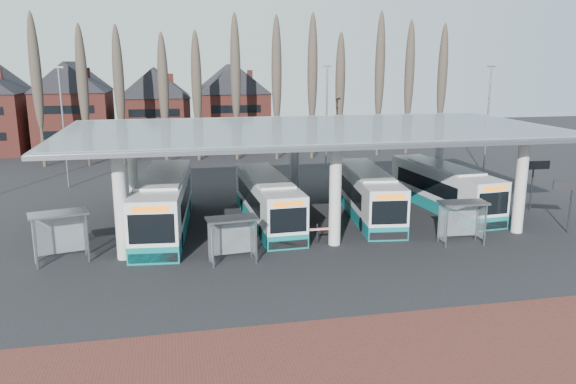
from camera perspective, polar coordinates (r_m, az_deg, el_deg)
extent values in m
plane|color=black|center=(31.19, 6.02, -6.73)|extent=(140.00, 140.00, 0.00)
cube|color=#582723|center=(21.14, 16.38, -17.37)|extent=(70.00, 10.00, 0.03)
cylinder|color=#B9B9B5|center=(31.45, -16.65, -1.34)|extent=(0.70, 0.70, 6.00)
cylinder|color=#B9B9B5|center=(42.18, -15.48, 2.33)|extent=(0.70, 0.70, 6.00)
cylinder|color=#B9B9B5|center=(32.62, 4.82, -0.31)|extent=(0.70, 0.70, 6.00)
cylinder|color=#B9B9B5|center=(43.06, 0.67, 3.02)|extent=(0.70, 0.70, 6.00)
cylinder|color=#B9B9B5|center=(37.77, 22.56, 0.57)|extent=(0.70, 0.70, 6.00)
cylinder|color=#B9B9B5|center=(47.08, 15.11, 3.44)|extent=(0.70, 0.70, 6.00)
cube|color=gray|center=(37.28, 2.51, 6.48)|extent=(32.00, 16.00, 0.12)
cube|color=silver|center=(37.28, 2.51, 6.59)|extent=(31.50, 15.50, 0.04)
cone|color=#473D33|center=(62.33, -23.96, 8.98)|extent=(0.36, 0.36, 14.50)
ellipsoid|color=#473D33|center=(62.26, -24.11, 10.57)|extent=(1.10, 1.10, 11.02)
cone|color=#473D33|center=(61.63, -20.29, 9.26)|extent=(0.36, 0.36, 14.50)
ellipsoid|color=#473D33|center=(61.56, -20.42, 10.87)|extent=(1.10, 1.10, 11.02)
cone|color=#473D33|center=(61.18, -16.53, 9.50)|extent=(0.36, 0.36, 14.50)
ellipsoid|color=#473D33|center=(61.11, -16.64, 11.13)|extent=(1.10, 1.10, 11.02)
cone|color=#473D33|center=(60.99, -12.74, 9.71)|extent=(0.36, 0.36, 14.50)
ellipsoid|color=#473D33|center=(60.92, -12.82, 11.34)|extent=(1.10, 1.10, 11.02)
cone|color=#473D33|center=(61.07, -8.93, 9.87)|extent=(0.36, 0.36, 14.50)
ellipsoid|color=#473D33|center=(61.00, -8.99, 11.50)|extent=(1.10, 1.10, 11.02)
cone|color=#473D33|center=(61.40, -5.15, 9.99)|extent=(0.36, 0.36, 14.50)
ellipsoid|color=#473D33|center=(61.33, -5.18, 11.61)|extent=(1.10, 1.10, 11.02)
cone|color=#473D33|center=(61.99, -1.41, 10.07)|extent=(0.36, 0.36, 14.50)
ellipsoid|color=#473D33|center=(61.92, -1.42, 11.68)|extent=(1.10, 1.10, 11.02)
cone|color=#473D33|center=(62.83, 2.23, 10.10)|extent=(0.36, 0.36, 14.50)
ellipsoid|color=#473D33|center=(62.76, 2.25, 11.69)|extent=(1.10, 1.10, 11.02)
cone|color=#473D33|center=(63.91, 5.77, 10.10)|extent=(0.36, 0.36, 14.50)
ellipsoid|color=#473D33|center=(63.84, 5.81, 11.66)|extent=(1.10, 1.10, 11.02)
cone|color=#473D33|center=(65.22, 9.18, 10.06)|extent=(0.36, 0.36, 14.50)
ellipsoid|color=#473D33|center=(65.15, 9.23, 11.59)|extent=(1.10, 1.10, 11.02)
cone|color=#473D33|center=(66.74, 12.44, 9.99)|extent=(0.36, 0.36, 14.50)
ellipsoid|color=#473D33|center=(66.68, 12.51, 11.48)|extent=(1.10, 1.10, 11.02)
cone|color=#473D33|center=(68.46, 15.54, 9.89)|extent=(0.36, 0.36, 14.50)
ellipsoid|color=#473D33|center=(68.40, 15.64, 11.35)|extent=(1.10, 1.10, 11.02)
cube|color=maroon|center=(73.13, -20.79, 6.75)|extent=(8.00, 10.00, 7.00)
pyramid|color=black|center=(72.79, -21.24, 12.22)|extent=(8.30, 10.30, 3.50)
cube|color=maroon|center=(72.27, -13.28, 7.18)|extent=(8.00, 10.00, 7.00)
pyramid|color=black|center=(71.92, -13.58, 12.73)|extent=(8.30, 10.30, 3.50)
cube|color=maroon|center=(72.64, -5.71, 7.49)|extent=(8.00, 10.00, 7.00)
pyramid|color=black|center=(72.30, -5.84, 13.02)|extent=(8.30, 10.30, 3.50)
cylinder|color=slate|center=(50.99, -21.82, 5.94)|extent=(0.16, 0.16, 10.00)
cube|color=slate|center=(50.68, -22.32, 11.66)|extent=(0.80, 0.15, 0.15)
cylinder|color=slate|center=(56.25, 3.94, 7.43)|extent=(0.16, 0.16, 10.00)
cube|color=slate|center=(55.98, 4.02, 12.63)|extent=(0.80, 0.15, 0.15)
cylinder|color=slate|center=(56.33, 19.60, 6.72)|extent=(0.16, 0.16, 10.00)
cube|color=slate|center=(56.05, 20.00, 11.89)|extent=(0.80, 0.15, 0.15)
cube|color=silver|center=(36.51, -12.49, -0.85)|extent=(3.91, 13.09, 3.01)
cube|color=#0D6869|center=(36.88, -12.38, -3.04)|extent=(3.93, 13.12, 0.97)
cube|color=silver|center=(36.17, -12.61, 1.54)|extent=(3.16, 7.93, 0.19)
cube|color=black|center=(37.00, -12.42, -0.49)|extent=(3.62, 9.50, 1.18)
cube|color=black|center=(30.33, -13.70, -3.67)|extent=(2.41, 0.28, 1.61)
cube|color=black|center=(42.72, -11.65, 1.36)|extent=(2.33, 0.28, 1.29)
cube|color=orange|center=(30.04, -13.81, -1.71)|extent=(1.92, 0.23, 0.32)
cube|color=black|center=(30.83, -13.53, -6.53)|extent=(2.60, 0.32, 0.54)
cylinder|color=black|center=(33.15, -15.21, -4.98)|extent=(0.39, 1.05, 1.03)
cylinder|color=black|center=(32.86, -10.92, -4.91)|extent=(0.39, 1.05, 1.03)
cylinder|color=black|center=(40.62, -13.61, -1.56)|extent=(0.39, 1.05, 1.03)
cylinder|color=black|center=(40.38, -10.11, -1.48)|extent=(0.39, 1.05, 1.03)
cube|color=silver|center=(37.23, -2.08, -0.60)|extent=(2.86, 11.57, 2.68)
cube|color=#0D6869|center=(37.56, -2.06, -2.52)|extent=(2.88, 11.59, 0.86)
cube|color=silver|center=(36.93, -2.10, 1.49)|extent=(2.45, 6.97, 0.17)
cube|color=black|center=(37.67, -2.23, -0.29)|extent=(2.78, 8.36, 1.05)
cube|color=black|center=(31.82, 0.04, -2.90)|extent=(2.15, 0.14, 1.44)
cube|color=black|center=(42.70, -3.66, 1.29)|extent=(2.08, 0.13, 1.15)
cube|color=orange|center=(31.57, 0.04, -1.23)|extent=(1.71, 0.11, 0.29)
cube|color=black|center=(32.26, 0.03, -5.35)|extent=(2.32, 0.16, 0.48)
cylinder|color=black|center=(33.92, -2.63, -4.20)|extent=(0.30, 0.93, 0.92)
cylinder|color=black|center=(34.40, 0.99, -3.94)|extent=(0.30, 0.93, 0.92)
cylinder|color=black|center=(40.55, -4.57, -1.33)|extent=(0.30, 0.93, 0.92)
cylinder|color=black|center=(40.94, -1.51, -1.15)|extent=(0.30, 0.93, 0.92)
cube|color=silver|center=(39.36, 8.07, 0.06)|extent=(3.79, 11.83, 2.71)
cube|color=#0D6869|center=(39.67, 8.01, -1.78)|extent=(3.82, 11.85, 0.87)
cube|color=silver|center=(39.07, 8.14, 2.06)|extent=(3.01, 7.18, 0.17)
cube|color=black|center=(39.80, 7.92, 0.35)|extent=(3.46, 8.60, 1.07)
cube|color=black|center=(33.91, 10.28, -2.07)|extent=(2.17, 0.31, 1.45)
cube|color=black|center=(44.87, 6.42, 1.84)|extent=(2.09, 0.30, 1.16)
cube|color=orange|center=(33.67, 10.34, -0.48)|extent=(1.72, 0.25, 0.29)
cube|color=black|center=(34.32, 10.17, -4.41)|extent=(2.34, 0.35, 0.48)
cylinder|color=black|center=(35.97, 7.59, -3.29)|extent=(0.38, 0.95, 0.93)
cylinder|color=black|center=(36.52, 11.02, -3.17)|extent=(0.38, 0.95, 0.93)
cylinder|color=black|center=(42.65, 5.53, -0.62)|extent=(0.38, 0.95, 0.93)
cylinder|color=black|center=(43.12, 8.46, -0.55)|extent=(0.38, 0.95, 0.93)
cube|color=silver|center=(42.43, 15.51, 0.65)|extent=(3.44, 11.79, 2.71)
cube|color=#0D6869|center=(42.72, 15.41, -1.06)|extent=(3.47, 11.81, 0.87)
cube|color=silver|center=(42.16, 15.63, 2.52)|extent=(2.81, 7.14, 0.17)
cube|color=black|center=(42.81, 15.18, 0.92)|extent=(3.21, 8.55, 1.07)
cube|color=black|center=(37.78, 20.13, -1.11)|extent=(2.17, 0.24, 1.45)
cube|color=black|center=(47.30, 11.83, 2.23)|extent=(2.10, 0.24, 1.16)
cube|color=orange|center=(37.56, 20.25, 0.33)|extent=(1.73, 0.19, 0.29)
cube|color=black|center=(38.15, 19.95, -3.22)|extent=(2.34, 0.28, 0.48)
cylinder|color=black|center=(39.13, 16.84, -2.39)|extent=(0.35, 0.95, 0.93)
cylinder|color=black|center=(40.39, 19.50, -2.11)|extent=(0.35, 0.95, 0.93)
cylinder|color=black|center=(45.00, 11.94, -0.12)|extent=(0.35, 0.95, 0.93)
cylinder|color=black|center=(46.09, 14.39, 0.06)|extent=(0.35, 0.95, 0.93)
cube|color=gray|center=(31.80, -24.31, -4.95)|extent=(0.10, 0.10, 2.66)
cube|color=gray|center=(31.95, -19.74, -4.45)|extent=(0.10, 0.10, 2.66)
cube|color=gray|center=(32.92, -24.41, -4.36)|extent=(0.10, 0.10, 2.66)
cube|color=gray|center=(33.07, -19.99, -3.89)|extent=(0.10, 0.10, 2.66)
cube|color=gray|center=(32.04, -22.32, -2.05)|extent=(3.26, 2.20, 0.11)
cube|color=silver|center=(33.01, -22.21, -4.01)|extent=(2.48, 0.70, 2.13)
cube|color=silver|center=(32.34, -24.47, -4.57)|extent=(0.34, 1.14, 2.13)
cube|color=silver|center=(32.50, -19.78, -4.07)|extent=(0.34, 1.14, 2.13)
cube|color=gray|center=(29.48, -7.64, -5.49)|extent=(0.09, 0.09, 2.41)
cube|color=gray|center=(29.96, -3.28, -5.09)|extent=(0.09, 0.09, 2.41)
cube|color=gray|center=(30.47, -8.01, -4.88)|extent=(0.09, 0.09, 2.41)
cube|color=gray|center=(30.93, -3.79, -4.50)|extent=(0.09, 0.09, 2.41)
cube|color=gray|center=(29.83, -5.72, -2.70)|extent=(2.83, 1.64, 0.10)
cube|color=silver|center=(30.71, -5.90, -4.58)|extent=(2.30, 0.30, 1.93)
cube|color=silver|center=(29.95, -7.92, -5.10)|extent=(0.16, 1.06, 1.93)
cube|color=silver|center=(30.44, -3.45, -4.70)|extent=(0.16, 1.06, 1.93)
cube|color=gray|center=(33.70, 15.82, -3.45)|extent=(0.08, 0.08, 2.46)
cube|color=gray|center=(34.71, 19.40, -3.22)|extent=(0.08, 0.08, 2.46)
cube|color=gray|center=(34.65, 15.10, -2.95)|extent=(0.08, 0.08, 2.46)
cube|color=gray|center=(35.64, 18.61, -2.75)|extent=(0.08, 0.08, 2.46)
cube|color=gray|center=(34.34, 17.40, -1.03)|extent=(2.84, 1.55, 0.10)
cube|color=silver|center=(35.16, 16.85, -2.75)|extent=(2.36, 0.19, 1.97)
cube|color=silver|center=(34.14, 15.38, -3.12)|extent=(0.11, 1.08, 1.97)
cube|color=silver|center=(35.18, 19.07, -2.90)|extent=(0.11, 1.08, 1.97)
cylinder|color=black|center=(39.29, 26.74, -1.44)|extent=(0.10, 0.10, 3.25)
cube|color=black|center=(38.99, 26.95, 0.58)|extent=(2.08, 1.05, 0.56)
cylinder|color=black|center=(44.06, 23.52, 0.52)|extent=(0.11, 0.11, 3.55)
cube|color=black|center=(43.77, 23.71, 2.51)|extent=(2.44, 0.21, 0.61)
cube|color=black|center=(33.38, 2.98, -4.24)|extent=(0.09, 0.09, 1.20)
cube|color=red|center=(32.75, 3.23, -3.79)|extent=(2.41, 0.15, 0.11)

